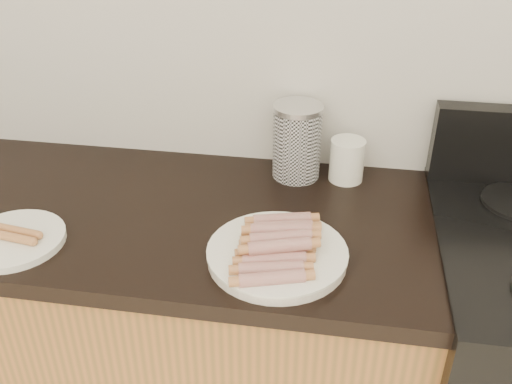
% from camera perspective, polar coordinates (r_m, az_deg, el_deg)
% --- Properties ---
extents(wall_back, '(4.00, 0.04, 2.60)m').
position_cam_1_polar(wall_back, '(1.47, 2.62, 17.20)').
color(wall_back, silver).
rests_on(wall_back, ground).
extents(cabinet_base, '(2.20, 0.59, 0.86)m').
position_cam_1_polar(cabinet_base, '(1.86, -21.92, -12.79)').
color(cabinet_base, '#9F5F2C').
rests_on(cabinet_base, floor).
extents(main_plate, '(0.32, 0.32, 0.02)m').
position_cam_1_polar(main_plate, '(1.22, 2.13, -6.38)').
color(main_plate, silver).
rests_on(main_plate, counter_slab).
extents(side_plate, '(0.26, 0.26, 0.02)m').
position_cam_1_polar(side_plate, '(1.38, -23.12, -4.42)').
color(side_plate, white).
rests_on(side_plate, counter_slab).
extents(hotdog_pile, '(0.13, 0.27, 0.05)m').
position_cam_1_polar(hotdog_pile, '(1.20, 2.15, -5.23)').
color(hotdog_pile, maroon).
rests_on(hotdog_pile, main_plate).
extents(plain_sausages, '(0.13, 0.06, 0.02)m').
position_cam_1_polar(plain_sausages, '(1.37, -23.27, -3.81)').
color(plain_sausages, '#C86334').
rests_on(plain_sausages, side_plate).
extents(canister, '(0.13, 0.13, 0.20)m').
position_cam_1_polar(canister, '(1.49, 4.12, 5.09)').
color(canister, white).
rests_on(canister, counter_slab).
extents(mug, '(0.11, 0.11, 0.11)m').
position_cam_1_polar(mug, '(1.50, 9.08, 3.16)').
color(mug, white).
rests_on(mug, counter_slab).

